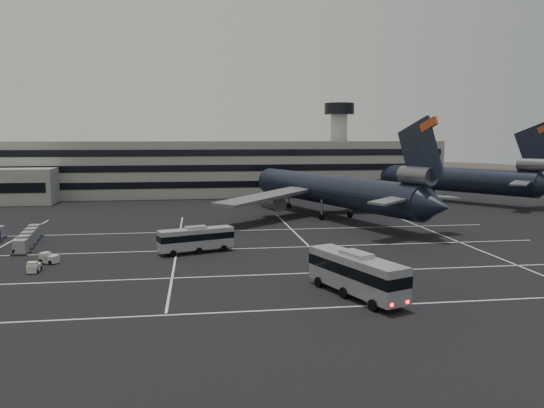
# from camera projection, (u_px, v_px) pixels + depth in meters

# --- Properties ---
(ground) EXTENTS (260.00, 260.00, 0.00)m
(ground) POSITION_uv_depth(u_px,v_px,m) (223.00, 256.00, 67.26)
(ground) COLOR black
(ground) RESTS_ON ground
(lane_markings) EXTENTS (90.00, 55.62, 0.01)m
(lane_markings) POSITION_uv_depth(u_px,v_px,m) (231.00, 254.00, 68.10)
(lane_markings) COLOR silver
(lane_markings) RESTS_ON ground
(terminal) EXTENTS (125.00, 26.00, 24.00)m
(terminal) POSITION_uv_depth(u_px,v_px,m) (198.00, 169.00, 135.86)
(terminal) COLOR gray
(terminal) RESTS_ON ground
(hills) EXTENTS (352.00, 180.00, 44.00)m
(hills) POSITION_uv_depth(u_px,v_px,m) (245.00, 198.00, 238.26)
(hills) COLOR #38332B
(hills) RESTS_ON ground
(trijet_main) EXTENTS (44.49, 55.71, 18.08)m
(trijet_main) POSITION_uv_depth(u_px,v_px,m) (332.00, 190.00, 98.41)
(trijet_main) COLOR black
(trijet_main) RESTS_ON ground
(trijet_far) EXTENTS (38.55, 50.27, 18.08)m
(trijet_far) POSITION_uv_depth(u_px,v_px,m) (438.00, 178.00, 125.82)
(trijet_far) COLOR black
(trijet_far) RESTS_ON ground
(bus_near) EXTENTS (6.90, 12.30, 4.27)m
(bus_near) POSITION_uv_depth(u_px,v_px,m) (356.00, 272.00, 49.92)
(bus_near) COLOR #9EA1A7
(bus_near) RESTS_ON ground
(bus_far) EXTENTS (10.06, 5.35, 3.47)m
(bus_far) POSITION_uv_depth(u_px,v_px,m) (196.00, 238.00, 68.97)
(bus_far) COLOR #9EA1A7
(bus_far) RESTS_ON ground
(tug_a) EXTENTS (1.21, 2.02, 1.28)m
(tug_a) POSITION_uv_depth(u_px,v_px,m) (34.00, 267.00, 58.97)
(tug_a) COLOR beige
(tug_a) RESTS_ON ground
(tug_b) EXTENTS (2.51, 2.30, 1.39)m
(tug_b) POSITION_uv_depth(u_px,v_px,m) (50.00, 258.00, 63.18)
(tug_b) COLOR beige
(tug_b) RESTS_ON ground
(uld_cluster) EXTENTS (9.02, 15.36, 1.89)m
(uld_cluster) POSITION_uv_depth(u_px,v_px,m) (8.00, 239.00, 73.23)
(uld_cluster) COLOR #2D2D30
(uld_cluster) RESTS_ON ground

